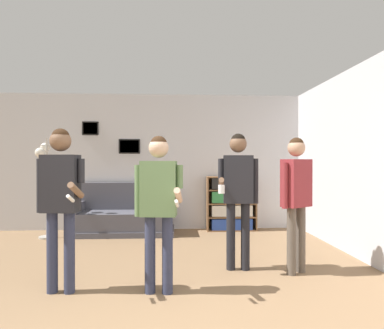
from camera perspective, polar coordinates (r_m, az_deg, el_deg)
wall_back at (r=6.90m, az=-3.53°, el=0.47°), size 7.60×0.08×2.70m
wall_right at (r=5.20m, az=26.65°, el=0.42°), size 0.06×7.10×2.70m
couch at (r=6.63m, az=-11.09°, el=-8.63°), size 1.84×0.80×0.94m
bookshelf at (r=6.82m, az=6.56°, el=-6.47°), size 0.97×0.30×1.06m
floor_lamp at (r=6.57m, az=-23.04°, el=0.47°), size 0.38×0.41×1.79m
person_player_foreground_left at (r=3.77m, az=-21.07°, el=-4.24°), size 0.50×0.48×1.69m
person_player_foreground_center at (r=3.53m, az=-5.58°, el=-5.45°), size 0.50×0.48×1.61m
person_watcher_holding_cup at (r=4.30m, az=7.68°, el=-3.54°), size 0.53×0.41×1.70m
person_spectator_near_bookshelf at (r=4.32m, az=16.99°, el=-4.13°), size 0.43×0.36×1.64m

